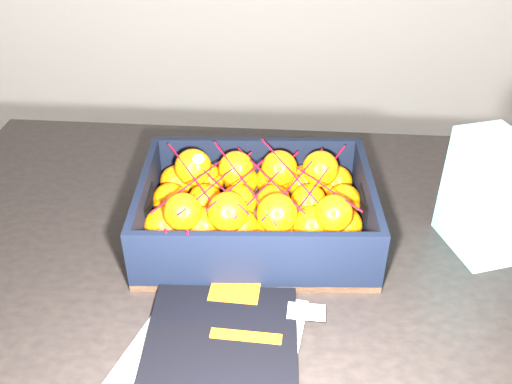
{
  "coord_description": "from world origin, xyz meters",
  "views": [
    {
      "loc": [
        -0.06,
        -0.51,
        1.37
      ],
      "look_at": [
        -0.07,
        0.24,
        0.86
      ],
      "focal_mm": 39.44,
      "sensor_mm": 36.0,
      "label": 1
    }
  ],
  "objects_px": {
    "retail_carton": "(487,196)",
    "table": "(239,276)",
    "produce_crate": "(256,218)",
    "magazine_stack": "(212,364)"
  },
  "relations": [
    {
      "from": "produce_crate",
      "to": "magazine_stack",
      "type": "bearing_deg",
      "value": -101.13
    },
    {
      "from": "magazine_stack",
      "to": "produce_crate",
      "type": "height_order",
      "value": "produce_crate"
    },
    {
      "from": "magazine_stack",
      "to": "retail_carton",
      "type": "height_order",
      "value": "retail_carton"
    },
    {
      "from": "table",
      "to": "produce_crate",
      "type": "distance_m",
      "value": 0.14
    },
    {
      "from": "magazine_stack",
      "to": "table",
      "type": "bearing_deg",
      "value": 84.92
    },
    {
      "from": "produce_crate",
      "to": "retail_carton",
      "type": "height_order",
      "value": "retail_carton"
    },
    {
      "from": "retail_carton",
      "to": "table",
      "type": "bearing_deg",
      "value": 161.67
    },
    {
      "from": "table",
      "to": "produce_crate",
      "type": "relative_size",
      "value": 3.21
    },
    {
      "from": "table",
      "to": "retail_carton",
      "type": "relative_size",
      "value": 6.23
    },
    {
      "from": "table",
      "to": "magazine_stack",
      "type": "distance_m",
      "value": 0.31
    }
  ]
}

